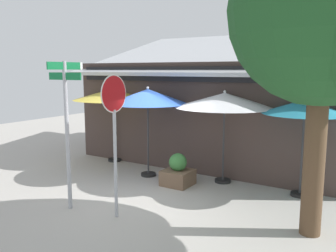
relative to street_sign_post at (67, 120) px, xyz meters
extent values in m
cube|color=#ADA8A0|center=(0.82, 1.57, -2.07)|extent=(28.00, 28.00, 0.10)
cube|color=#473833|center=(0.97, 6.65, -0.35)|extent=(8.95, 5.40, 3.34)
cube|color=#B7BABF|center=(0.97, 6.50, 1.74)|extent=(9.45, 5.93, 1.66)
cube|color=black|center=(0.97, 3.90, 0.97)|extent=(8.35, 0.16, 0.44)
cylinder|color=#A8AAB2|center=(0.00, 0.00, -0.37)|extent=(0.09, 0.09, 3.30)
cube|color=#116B38|center=(0.00, 0.00, 1.18)|extent=(0.07, 0.93, 0.16)
cube|color=#116B38|center=(0.00, 0.00, 0.96)|extent=(0.93, 0.07, 0.16)
cube|color=white|center=(-0.02, 0.49, 1.18)|extent=(0.04, 0.06, 0.16)
cylinder|color=#A8AAB2|center=(1.19, 0.20, -0.87)|extent=(0.07, 0.07, 2.31)
cylinder|color=white|center=(1.19, 0.20, 0.61)|extent=(0.03, 0.78, 0.78)
cylinder|color=red|center=(1.19, 0.20, 0.61)|extent=(0.04, 0.73, 0.73)
cylinder|color=black|center=(-1.98, 3.80, -1.98)|extent=(0.44, 0.44, 0.08)
cylinder|color=#333335|center=(-1.98, 3.80, -0.94)|extent=(0.05, 0.05, 2.17)
cone|color=#EAD14C|center=(-1.98, 3.80, 0.29)|extent=(2.67, 2.67, 0.37)
sphere|color=silver|center=(-1.98, 3.80, 0.50)|extent=(0.08, 0.08, 0.08)
cylinder|color=black|center=(0.02, 3.01, -1.98)|extent=(0.44, 0.44, 0.08)
cylinder|color=#333335|center=(0.02, 3.01, -0.92)|extent=(0.05, 0.05, 2.20)
cone|color=#2D56B7|center=(0.02, 3.01, 0.34)|extent=(2.33, 2.33, 0.42)
sphere|color=silver|center=(0.02, 3.01, 0.58)|extent=(0.08, 0.08, 0.08)
cylinder|color=black|center=(2.14, 3.63, -1.98)|extent=(0.44, 0.44, 0.08)
cylinder|color=#333335|center=(2.14, 3.63, -0.94)|extent=(0.05, 0.05, 2.16)
cone|color=white|center=(2.14, 3.63, 0.28)|extent=(2.70, 2.70, 0.40)
sphere|color=silver|center=(2.14, 3.63, 0.51)|extent=(0.08, 0.08, 0.08)
cylinder|color=black|center=(4.22, 3.63, -1.98)|extent=(0.44, 0.44, 0.08)
cylinder|color=#333335|center=(4.22, 3.63, -0.96)|extent=(0.05, 0.05, 2.12)
cone|color=#2D99BC|center=(4.22, 3.63, 0.22)|extent=(2.03, 2.03, 0.35)
sphere|color=silver|center=(4.22, 3.63, 0.42)|extent=(0.08, 0.08, 0.08)
cylinder|color=brown|center=(4.86, 1.57, -0.58)|extent=(0.39, 0.39, 2.88)
sphere|color=#1E4C23|center=(4.86, 1.57, 2.12)|extent=(3.38, 3.38, 3.38)
cube|color=brown|center=(1.20, 2.74, -1.81)|extent=(0.76, 0.76, 0.42)
sphere|color=#387538|center=(1.20, 2.74, -1.38)|extent=(0.49, 0.49, 0.49)
camera|label=1|loc=(6.03, -5.34, 1.09)|focal=38.22mm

